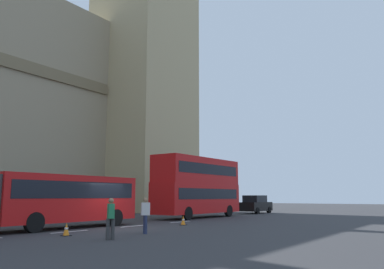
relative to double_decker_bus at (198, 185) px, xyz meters
name	(u,v)px	position (x,y,z in m)	size (l,w,h in m)	color
ground_plane	(115,228)	(-11.21, -2.00, -2.71)	(160.00, 160.00, 0.00)	#333335
lane_centre_marking	(28,235)	(-16.57, -2.00, -2.70)	(25.20, 0.16, 0.01)	silver
double_decker_bus	(198,185)	(0.00, 0.00, 0.00)	(9.57, 2.54, 4.90)	red
sedan_lead	(256,204)	(10.55, -0.08, -1.79)	(4.40, 1.86, 1.85)	black
traffic_cone_west	(66,229)	(-15.69, -3.59, -2.43)	(0.36, 0.36, 0.58)	black
traffic_cone_middle	(183,220)	(-7.34, -3.93, -2.43)	(0.36, 0.36, 0.58)	black
pedestrian_near_cones	(111,217)	(-15.67, -6.41, -1.80)	(0.42, 0.47, 1.69)	#333333
pedestrian_by_kerb	(145,214)	(-12.84, -5.76, -1.80)	(0.46, 0.43, 1.69)	#262D4C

